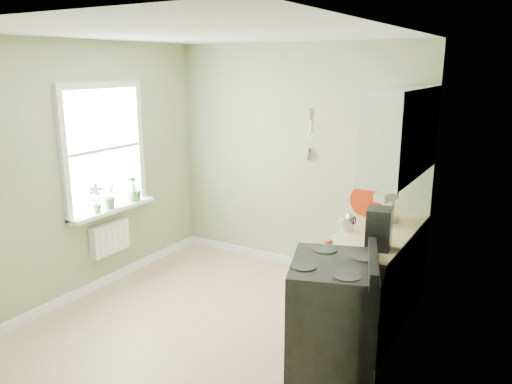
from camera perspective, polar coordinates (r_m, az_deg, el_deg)
The scene contains 21 objects.
floor at distance 4.99m, azimuth -5.43°, elevation -15.24°, with size 3.20×3.60×0.02m, color tan.
ceiling at distance 4.35m, azimuth -6.32°, elevation 17.73°, with size 3.20×3.60×0.02m, color white.
wall_back at distance 5.99m, azimuth 4.50°, elevation 3.76°, with size 3.20×0.02×2.70m, color #8F9D6B.
wall_left at distance 5.57m, azimuth -19.32°, elevation 2.17°, with size 0.02×3.60×2.70m, color #8F9D6B.
wall_right at distance 3.78m, azimuth 14.25°, elevation -3.01°, with size 0.02×3.60×2.70m, color #8F9D6B.
base_cabinets at distance 5.08m, azimuth 13.54°, elevation -9.43°, with size 0.60×1.60×0.87m, color silver.
countertop at distance 4.92m, azimuth 13.74°, elevation -4.55°, with size 0.64×1.60×0.04m, color tan.
upper_cabinets at distance 4.76m, azimuth 16.35°, elevation 6.57°, with size 0.35×1.40×0.80m, color silver.
window at distance 5.70m, azimuth -17.01°, elevation 4.68°, with size 0.06×1.14×1.44m.
window_sill at distance 5.79m, azimuth -16.04°, elevation -1.91°, with size 0.18×1.14×0.04m, color white.
radiator at distance 5.88m, azimuth -16.38°, elevation -5.07°, with size 0.12×0.50×0.35m, color white.
wall_utensils at distance 5.84m, azimuth 6.18°, elevation 5.59°, with size 0.02×0.14×0.58m.
stove at distance 4.17m, azimuth 8.81°, elevation -13.93°, with size 0.91×0.96×1.08m.
stand_mixer at distance 5.13m, azimuth 14.58°, elevation -1.81°, with size 0.24×0.32×0.36m.
kettle at distance 4.82m, azimuth 10.55°, elevation -3.40°, with size 0.18×0.10×0.18m.
coffee_maker at distance 4.40m, azimuth 13.86°, elevation -4.19°, with size 0.24×0.26×0.36m.
red_tray at distance 5.28m, azimuth 12.65°, elevation -0.88°, with size 0.36×0.36×0.02m, color #9D2509.
jar at distance 4.34m, azimuth 8.31°, elevation -6.00°, with size 0.07×0.07×0.08m.
plant_a at distance 5.59m, azimuth -17.84°, elevation -0.69°, with size 0.17×0.12×0.33m, color #2F6C29.
plant_b at distance 5.72m, azimuth -16.36°, elevation -0.40°, with size 0.16×0.13×0.30m, color #2F6C29.
plant_c at distance 5.97m, azimuth -13.81°, elevation 0.41°, with size 0.17×0.17×0.30m, color #2F6C29.
Camera 1 is at (2.60, -3.48, 2.45)m, focal length 35.00 mm.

